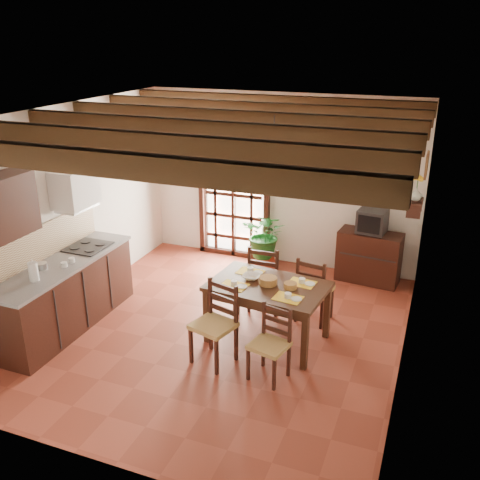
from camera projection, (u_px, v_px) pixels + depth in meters
The scene contains 25 objects.
ground_plane at pixel (222, 331), 7.00m from camera, with size 5.00×5.00×0.00m, color brown.
room_shell at pixel (220, 198), 6.34m from camera, with size 4.52×5.02×2.81m.
ceiling_beams at pixel (219, 124), 6.02m from camera, with size 4.50×4.34×0.20m.
french_door at pixel (234, 190), 8.96m from camera, with size 1.26×0.11×2.32m.
kitchen_counter at pixel (65, 294), 6.96m from camera, with size 0.64×2.25×1.38m.
upper_cabinet at pixel (1, 208), 5.89m from camera, with size 0.35×0.80×0.70m, color black.
range_hood at pixel (75, 189), 7.01m from camera, with size 0.38×0.60×0.54m.
counter_items at pixel (66, 257), 6.86m from camera, with size 0.50×1.43×0.25m.
dining_table at pixel (268, 292), 6.58m from camera, with size 1.51×1.06×0.77m.
chair_near_left at pixel (214, 338), 6.26m from camera, with size 0.55×0.54×0.98m.
chair_near_right at pixel (269, 357), 5.97m from camera, with size 0.47×0.45×0.85m.
chair_far_left at pixel (266, 289), 7.46m from camera, with size 0.46×0.44×0.98m.
chair_far_right at pixel (314, 301), 7.17m from camera, with size 0.49×0.47×0.93m.
table_setting at pixel (268, 281), 6.53m from camera, with size 1.03×0.69×0.10m.
table_bowl at pixel (251, 277), 6.68m from camera, with size 0.22×0.22×0.05m, color white.
sideboard at pixel (369, 257), 8.27m from camera, with size 0.95×0.43×0.80m, color black.
crt_tv at pixel (372, 221), 8.05m from camera, with size 0.46×0.43×0.35m.
fuse_box at pixel (377, 168), 8.01m from camera, with size 0.25×0.03×0.32m, color white.
plant_pot at pixel (265, 261), 8.86m from camera, with size 0.39×0.39×0.24m, color maroon.
potted_plant at pixel (266, 235), 8.70m from camera, with size 1.84×1.58×2.05m, color #144C19.
wall_shelf at pixel (415, 204), 7.12m from camera, with size 0.20×0.42×0.20m.
shelf_vase at pixel (416, 194), 7.07m from camera, with size 0.15×0.15×0.15m, color #B2BFB2.
shelf_flowers at pixel (418, 179), 6.99m from camera, with size 0.14×0.14×0.36m.
framed_picture at pixel (427, 165), 6.90m from camera, with size 0.03×0.32×0.32m.
pendant_lamp at pixel (273, 179), 6.15m from camera, with size 0.36×0.36×0.84m.
Camera 1 is at (2.41, -5.59, 3.66)m, focal length 40.00 mm.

